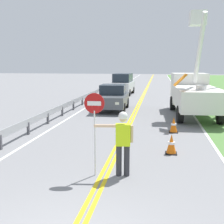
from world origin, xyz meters
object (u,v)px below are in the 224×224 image
utility_bucket_truck (193,92)px  traffic_cone_mid (174,125)px  stop_sign_paddle (94,116)px  oncoming_sedan_nearest (113,98)px  traffic_cone_lead (171,144)px  flagger_worker (123,140)px  oncoming_suv_second (123,84)px

utility_bucket_truck → traffic_cone_mid: size_ratio=9.85×
stop_sign_paddle → oncoming_sedan_nearest: (-1.30, 11.33, -0.88)m
oncoming_sedan_nearest → traffic_cone_lead: oncoming_sedan_nearest is taller
flagger_worker → oncoming_suv_second: bearing=97.1°
utility_bucket_truck → traffic_cone_mid: utility_bucket_truck is taller
oncoming_sedan_nearest → traffic_cone_mid: 6.93m
stop_sign_paddle → flagger_worker: bearing=7.4°
traffic_cone_lead → traffic_cone_mid: same height
oncoming_suv_second → traffic_cone_mid: (4.27, -15.57, -0.72)m
flagger_worker → traffic_cone_mid: bearing=72.9°
stop_sign_paddle → traffic_cone_mid: 6.19m
flagger_worker → stop_sign_paddle: 1.02m
stop_sign_paddle → oncoming_sedan_nearest: bearing=96.6°
utility_bucket_truck → traffic_cone_mid: 5.04m
flagger_worker → stop_sign_paddle: bearing=-172.6°
stop_sign_paddle → oncoming_sedan_nearest: 11.44m
flagger_worker → stop_sign_paddle: (-0.76, -0.10, 0.66)m
stop_sign_paddle → utility_bucket_truck: 10.93m
utility_bucket_truck → oncoming_sedan_nearest: 5.24m
utility_bucket_truck → oncoming_suv_second: (-5.62, 10.84, -0.37)m
flagger_worker → utility_bucket_truck: 10.60m
oncoming_suv_second → traffic_cone_lead: size_ratio=6.68×
flagger_worker → oncoming_sedan_nearest: (-2.06, 11.23, -0.21)m
oncoming_sedan_nearest → traffic_cone_mid: (3.73, -5.81, -0.50)m
traffic_cone_mid → utility_bucket_truck: bearing=74.0°
oncoming_sedan_nearest → traffic_cone_lead: size_ratio=5.91×
traffic_cone_lead → flagger_worker: bearing=-122.7°
utility_bucket_truck → stop_sign_paddle: bearing=-110.3°
oncoming_sedan_nearest → traffic_cone_lead: bearing=-68.7°
stop_sign_paddle → utility_bucket_truck: size_ratio=0.34×
stop_sign_paddle → traffic_cone_mid: stop_sign_paddle is taller
oncoming_suv_second → traffic_cone_mid: oncoming_suv_second is taller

